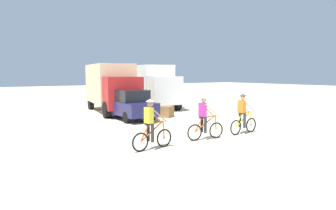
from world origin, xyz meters
name	(u,v)px	position (x,y,z in m)	size (l,w,h in m)	color
ground_plane	(231,141)	(0.00, 0.00, 0.00)	(120.00, 120.00, 0.00)	beige
box_truck_tan_camper	(111,85)	(-0.36, 11.18, 1.87)	(3.33, 7.02, 3.35)	#CCB78E
box_truck_white_box	(151,84)	(3.46, 12.21, 1.87)	(3.43, 7.04, 3.35)	white
sedan_parked	(129,104)	(-0.83, 7.49, 0.88)	(1.79, 4.21, 1.76)	#1E1E4C
cyclist_orange_shirt	(151,126)	(-3.40, 0.57, 0.85)	(1.73, 0.52, 1.82)	black
cyclist_cowboy_hat	(205,119)	(-0.78, 0.75, 0.85)	(1.72, 0.52, 1.82)	black
cyclist_near_camera	(243,115)	(1.43, 0.71, 0.85)	(1.73, 0.52, 1.82)	black
supply_crate	(166,112)	(1.49, 7.05, 0.34)	(0.79, 0.86, 0.67)	olive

